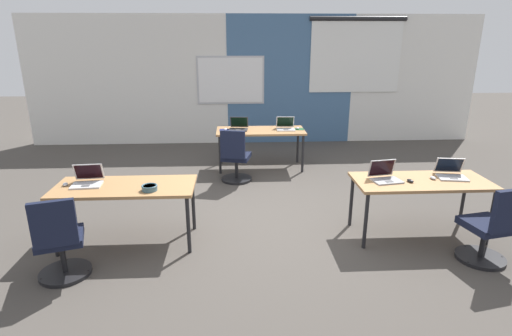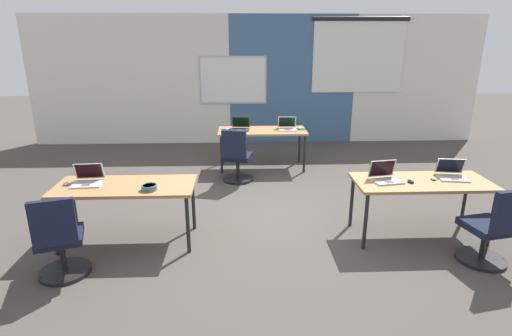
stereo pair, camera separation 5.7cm
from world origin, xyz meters
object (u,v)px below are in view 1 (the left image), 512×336
Objects in this scene: mouse_far_left at (226,129)px; snack_bowl at (150,187)px; mouse_near_right_end at (433,178)px; chair_near_left_end at (60,245)px; desk_far_center at (261,133)px; mouse_far_right at (298,128)px; chair_near_right_end at (491,231)px; mouse_near_left_end at (65,184)px; chair_far_left at (235,160)px; laptop_far_left at (239,127)px; desk_near_left at (125,190)px; desk_near_right at (421,185)px; laptop_far_right at (286,127)px; laptop_near_left_end at (87,180)px; laptop_near_right_inner at (385,176)px; laptop_near_right_end at (451,173)px; mouse_near_right_inner at (410,181)px.

snack_bowl reaches higher than mouse_far_left.
mouse_near_right_end is at bearing 3.39° from snack_bowl.
chair_near_left_end reaches higher than mouse_near_right_end.
mouse_far_right reaches higher than desk_far_center.
mouse_far_right reaches higher than mouse_near_right_end.
mouse_near_left_end is (-4.67, 0.73, 0.36)m from chair_near_right_end.
desk_far_center is 0.69m from mouse_far_right.
desk_far_center is at bearing 124.38° from mouse_near_right_end.
chair_far_left is at bearing -122.15° from desk_far_center.
laptop_far_left reaches higher than desk_far_center.
desk_near_left is 3.16m from laptop_far_left.
laptop_far_right reaches higher than desk_near_right.
mouse_near_right_end is 3.05m from mouse_far_right.
desk_far_center is at bearing 46.68° from laptop_near_left_end.
laptop_near_right_inner is 3.40× the size of mouse_near_left_end.
laptop_near_right_end is at bearing 1.30° from desk_near_left.
desk_far_center is at bearing 48.72° from mouse_near_left_end.
laptop_near_left_end reaches higher than mouse_far_right.
chair_far_left is 2.46m from snack_bowl.
mouse_far_left is (-0.24, -0.04, -0.03)m from laptop_far_left.
chair_far_left is (-2.70, 2.75, 0.00)m from chair_near_right_end.
laptop_far_left is (-2.64, 3.55, 0.39)m from chair_near_right_end.
laptop_near_left_end reaches higher than laptop_far_left.
desk_far_center is 15.39× the size of mouse_near_right_end.
mouse_far_right is at bearing -146.43° from chair_near_left_end.
desk_near_left is 4.67× the size of laptop_far_right.
mouse_far_left is at bearing 145.01° from laptop_near_right_end.
laptop_far_right is at bearing 0.56° from mouse_far_left.
mouse_near_right_inner is 0.31× the size of laptop_far_left.
laptop_near_left_end is at bearing 179.41° from mouse_near_right_end.
laptop_far_left is at bearing 127.01° from desk_near_right.
laptop_near_left_end is 3.82m from laptop_far_right.
desk_near_left is 4.37× the size of laptop_far_left.
desk_near_right is 3.04m from chair_far_left.
chair_far_left reaches higher than mouse_near_right_inner.
mouse_near_left_end is (-4.58, -0.06, -0.03)m from laptop_near_right_end.
mouse_far_left is at bearing -131.37° from chair_near_left_end.
mouse_near_right_inner and mouse_near_left_end have the same top height.
snack_bowl is at bearing -22.20° from laptop_near_left_end.
mouse_near_left_end is (-0.68, 0.03, 0.08)m from desk_near_left.
laptop_near_left_end reaches higher than mouse_near_right_end.
laptop_far_right is 3.13× the size of mouse_far_right.
laptop_near_left_end reaches higher than mouse_far_left.
mouse_near_right_inner is at bearing 2.05° from snack_bowl.
chair_near_right_end is 0.98m from mouse_near_right_inner.
laptop_near_right_inner is (-0.85, -0.07, 0.00)m from laptop_near_right_end.
chair_near_right_end is 8.41× the size of mouse_far_right.
desk_near_right is 1.00× the size of desk_far_center.
mouse_near_left_end is 4.02m from laptop_far_right.
laptop_near_right_inner reaches higher than mouse_near_right_inner.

